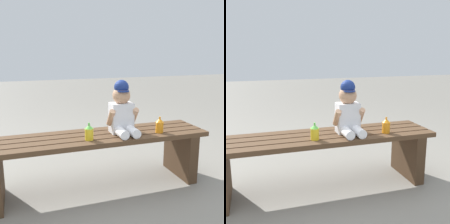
{
  "view_description": "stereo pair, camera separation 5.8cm",
  "coord_description": "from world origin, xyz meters",
  "views": [
    {
      "loc": [
        -0.55,
        -1.93,
        1.05
      ],
      "look_at": [
        0.1,
        -0.05,
        0.6
      ],
      "focal_mm": 44.94,
      "sensor_mm": 36.0,
      "label": 1
    },
    {
      "loc": [
        -0.5,
        -1.95,
        1.05
      ],
      "look_at": [
        0.1,
        -0.05,
        0.6
      ],
      "focal_mm": 44.94,
      "sensor_mm": 36.0,
      "label": 2
    }
  ],
  "objects": [
    {
      "name": "ground_plane",
      "position": [
        0.0,
        0.0,
        0.0
      ],
      "size": [
        16.0,
        16.0,
        0.0
      ],
      "primitive_type": "plane",
      "color": "gray"
    },
    {
      "name": "park_bench",
      "position": [
        0.0,
        0.0,
        0.29
      ],
      "size": [
        1.69,
        0.4,
        0.42
      ],
      "color": "#513823",
      "rests_on": "ground_plane"
    },
    {
      "name": "child_figure",
      "position": [
        0.19,
        -0.0,
        0.6
      ],
      "size": [
        0.23,
        0.27,
        0.4
      ],
      "color": "white",
      "rests_on": "park_bench"
    },
    {
      "name": "sippy_cup_left",
      "position": [
        -0.09,
        -0.09,
        0.48
      ],
      "size": [
        0.06,
        0.06,
        0.12
      ],
      "color": "yellow",
      "rests_on": "park_bench"
    },
    {
      "name": "sippy_cup_right",
      "position": [
        0.47,
        -0.09,
        0.48
      ],
      "size": [
        0.06,
        0.06,
        0.12
      ],
      "color": "orange",
      "rests_on": "park_bench"
    }
  ]
}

